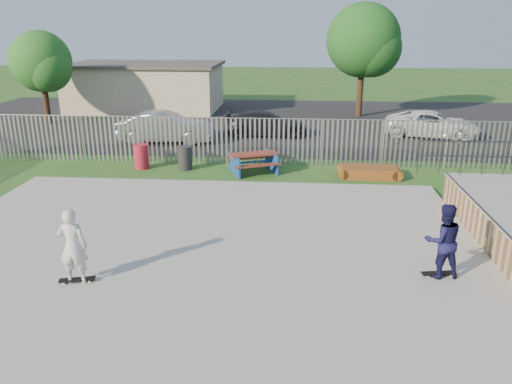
# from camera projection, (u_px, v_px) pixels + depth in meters

# --- Properties ---
(ground) EXTENTS (120.00, 120.00, 0.00)m
(ground) POSITION_uv_depth(u_px,v_px,m) (197.00, 254.00, 13.15)
(ground) COLOR #28591E
(ground) RESTS_ON ground
(concrete_slab) EXTENTS (15.00, 12.00, 0.15)m
(concrete_slab) POSITION_uv_depth(u_px,v_px,m) (197.00, 252.00, 13.12)
(concrete_slab) COLOR #A2A29D
(concrete_slab) RESTS_ON ground
(fence) EXTENTS (26.04, 16.02, 2.00)m
(fence) POSITION_uv_depth(u_px,v_px,m) (250.00, 170.00, 17.09)
(fence) COLOR gray
(fence) RESTS_ON ground
(picnic_table) EXTENTS (2.36, 2.18, 0.80)m
(picnic_table) POSITION_uv_depth(u_px,v_px,m) (253.00, 163.00, 20.25)
(picnic_table) COLOR maroon
(picnic_table) RESTS_ON ground
(funbox) EXTENTS (2.09, 1.08, 0.41)m
(funbox) POSITION_uv_depth(u_px,v_px,m) (369.00, 172.00, 19.69)
(funbox) COLOR brown
(funbox) RESTS_ON ground
(trash_bin_red) EXTENTS (0.61, 0.61, 1.02)m
(trash_bin_red) POSITION_uv_depth(u_px,v_px,m) (141.00, 157.00, 20.81)
(trash_bin_red) COLOR #A8192E
(trash_bin_red) RESTS_ON ground
(trash_bin_grey) EXTENTS (0.59, 0.59, 0.98)m
(trash_bin_grey) POSITION_uv_depth(u_px,v_px,m) (185.00, 158.00, 20.67)
(trash_bin_grey) COLOR #252527
(trash_bin_grey) RESTS_ON ground
(parking_lot) EXTENTS (40.00, 18.00, 0.02)m
(parking_lot) POSITION_uv_depth(u_px,v_px,m) (255.00, 121.00, 31.09)
(parking_lot) COLOR black
(parking_lot) RESTS_ON ground
(car_silver) EXTENTS (4.83, 1.96, 1.56)m
(car_silver) POSITION_uv_depth(u_px,v_px,m) (166.00, 127.00, 25.18)
(car_silver) COLOR #A6A7AB
(car_silver) RESTS_ON parking_lot
(car_dark) EXTENTS (4.46, 1.83, 1.29)m
(car_dark) POSITION_uv_depth(u_px,v_px,m) (266.00, 124.00, 26.83)
(car_dark) COLOR black
(car_dark) RESTS_ON parking_lot
(car_white) EXTENTS (5.29, 3.39, 1.36)m
(car_white) POSITION_uv_depth(u_px,v_px,m) (432.00, 124.00, 26.52)
(car_white) COLOR white
(car_white) RESTS_ON parking_lot
(building) EXTENTS (10.40, 6.40, 3.20)m
(building) POSITION_uv_depth(u_px,v_px,m) (146.00, 86.00, 34.95)
(building) COLOR beige
(building) RESTS_ON ground
(tree_left) EXTENTS (3.53, 3.53, 5.45)m
(tree_left) POSITION_uv_depth(u_px,v_px,m) (41.00, 62.00, 29.16)
(tree_left) COLOR #3A2417
(tree_left) RESTS_ON ground
(tree_mid) EXTENTS (4.60, 4.60, 7.09)m
(tree_mid) POSITION_uv_depth(u_px,v_px,m) (363.00, 40.00, 31.17)
(tree_mid) COLOR #3D2918
(tree_mid) RESTS_ON ground
(skateboard_a) EXTENTS (0.82, 0.32, 0.08)m
(skateboard_a) POSITION_uv_depth(u_px,v_px,m) (439.00, 274.00, 11.71)
(skateboard_a) COLOR black
(skateboard_a) RESTS_ON concrete_slab
(skateboard_b) EXTENTS (0.82, 0.39, 0.08)m
(skateboard_b) POSITION_uv_depth(u_px,v_px,m) (77.00, 280.00, 11.43)
(skateboard_b) COLOR black
(skateboard_b) RESTS_ON concrete_slab
(skater_navy) EXTENTS (0.97, 0.81, 1.79)m
(skater_navy) POSITION_uv_depth(u_px,v_px,m) (443.00, 241.00, 11.44)
(skater_navy) COLOR #14133D
(skater_navy) RESTS_ON concrete_slab
(skater_white) EXTENTS (0.68, 0.47, 1.79)m
(skater_white) POSITION_uv_depth(u_px,v_px,m) (73.00, 246.00, 11.15)
(skater_white) COLOR silver
(skater_white) RESTS_ON concrete_slab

